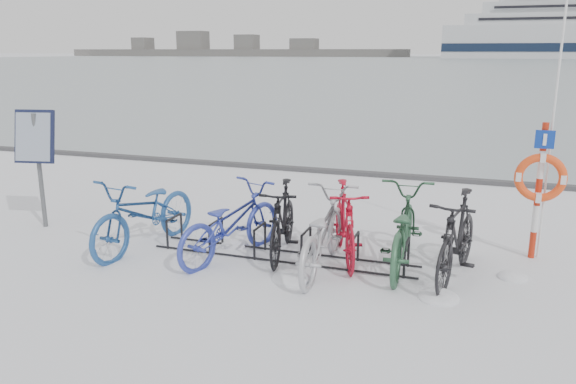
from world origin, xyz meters
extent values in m
plane|color=white|center=(0.00, 0.00, 0.00)|extent=(900.00, 900.00, 0.00)
cube|color=#9EADB3|center=(0.00, 155.00, 0.01)|extent=(400.00, 298.00, 0.02)
cube|color=#3F3F42|center=(0.00, 5.90, 0.05)|extent=(400.00, 0.25, 0.10)
cylinder|color=black|center=(-1.80, -0.22, 0.22)|extent=(0.04, 0.04, 0.44)
cylinder|color=black|center=(-1.80, 0.22, 0.22)|extent=(0.04, 0.04, 0.44)
cylinder|color=black|center=(-1.80, 0.00, 0.44)|extent=(0.04, 0.44, 0.04)
cylinder|color=black|center=(-1.08, -0.22, 0.22)|extent=(0.04, 0.04, 0.44)
cylinder|color=black|center=(-1.08, 0.22, 0.22)|extent=(0.04, 0.04, 0.44)
cylinder|color=black|center=(-1.08, 0.00, 0.44)|extent=(0.04, 0.44, 0.04)
cylinder|color=black|center=(-0.36, -0.22, 0.22)|extent=(0.04, 0.04, 0.44)
cylinder|color=black|center=(-0.36, 0.22, 0.22)|extent=(0.04, 0.04, 0.44)
cylinder|color=black|center=(-0.36, 0.00, 0.44)|extent=(0.04, 0.44, 0.04)
cylinder|color=black|center=(0.36, -0.22, 0.22)|extent=(0.04, 0.04, 0.44)
cylinder|color=black|center=(0.36, 0.22, 0.22)|extent=(0.04, 0.04, 0.44)
cylinder|color=black|center=(0.36, 0.00, 0.44)|extent=(0.04, 0.44, 0.04)
cylinder|color=black|center=(1.08, -0.22, 0.22)|extent=(0.04, 0.04, 0.44)
cylinder|color=black|center=(1.08, 0.22, 0.22)|extent=(0.04, 0.04, 0.44)
cylinder|color=black|center=(1.08, 0.00, 0.44)|extent=(0.04, 0.44, 0.04)
cylinder|color=black|center=(1.80, -0.22, 0.22)|extent=(0.04, 0.04, 0.44)
cylinder|color=black|center=(1.80, 0.22, 0.22)|extent=(0.04, 0.04, 0.44)
cylinder|color=black|center=(1.80, 0.00, 0.44)|extent=(0.04, 0.44, 0.04)
cylinder|color=black|center=(0.00, -0.22, 0.02)|extent=(4.00, 0.03, 0.03)
cylinder|color=black|center=(0.00, 0.22, 0.02)|extent=(4.00, 0.03, 0.03)
cylinder|color=#595B5E|center=(-4.40, 0.09, 0.98)|extent=(0.08, 0.08, 1.96)
cube|color=black|center=(-4.40, 0.06, 1.58)|extent=(0.71, 0.38, 0.89)
cube|color=#8C99AD|center=(-4.40, 0.02, 1.58)|extent=(0.63, 0.30, 0.79)
cylinder|color=red|center=(3.48, 1.18, 0.20)|extent=(0.09, 0.09, 0.40)
cylinder|color=silver|center=(3.48, 1.18, 0.60)|extent=(0.09, 0.09, 0.40)
cylinder|color=red|center=(3.48, 1.18, 1.00)|extent=(0.09, 0.09, 0.40)
cylinder|color=silver|center=(3.48, 1.18, 1.40)|extent=(0.09, 0.09, 0.40)
cylinder|color=red|center=(3.48, 1.18, 1.80)|extent=(0.09, 0.09, 0.40)
torus|color=#F24616|center=(3.48, 1.09, 1.22)|extent=(0.70, 0.12, 0.70)
cube|color=#0D2F96|center=(3.48, 1.10, 1.77)|extent=(0.25, 0.03, 0.25)
cylinder|color=silver|center=(3.57, 1.23, 1.81)|extent=(0.03, 0.03, 3.63)
cube|color=#4A4A4A|center=(-120.00, 260.00, 1.75)|extent=(180.00, 12.00, 3.50)
cube|color=#4A4A4A|center=(-150.00, 260.00, 5.50)|extent=(24.00, 10.00, 8.00)
cube|color=#4A4A4A|center=(-90.00, 260.00, 5.00)|extent=(20.00, 10.00, 6.00)
imported|color=#224D8B|center=(-2.13, -0.26, 0.59)|extent=(1.11, 2.36, 1.19)
imported|color=#2E3CA0|center=(-0.74, -0.20, 0.56)|extent=(1.36, 2.25, 1.11)
imported|color=black|center=(-0.05, 0.14, 0.56)|extent=(0.82, 1.92, 1.12)
imported|color=#A9AAB0|center=(0.67, -0.25, 0.57)|extent=(0.77, 2.17, 1.13)
imported|color=#B50E24|center=(0.86, 0.27, 0.57)|extent=(1.18, 1.98, 1.15)
imported|color=#2C573A|center=(1.69, 0.25, 0.57)|extent=(0.82, 2.21, 1.15)
imported|color=black|center=(2.44, 0.03, 0.60)|extent=(0.92, 2.06, 1.20)
ellipsoid|color=white|center=(0.38, -0.74, 0.00)|extent=(0.53, 0.53, 0.19)
ellipsoid|color=white|center=(2.29, -0.71, 0.00)|extent=(0.52, 0.52, 0.18)
ellipsoid|color=white|center=(3.19, 0.27, 0.00)|extent=(0.41, 0.41, 0.14)
ellipsoid|color=white|center=(-0.89, 0.27, 0.00)|extent=(0.44, 0.44, 0.15)
ellipsoid|color=white|center=(-2.87, -0.10, 0.00)|extent=(0.34, 0.34, 0.12)
camera|label=1|loc=(2.59, -7.36, 2.97)|focal=35.00mm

